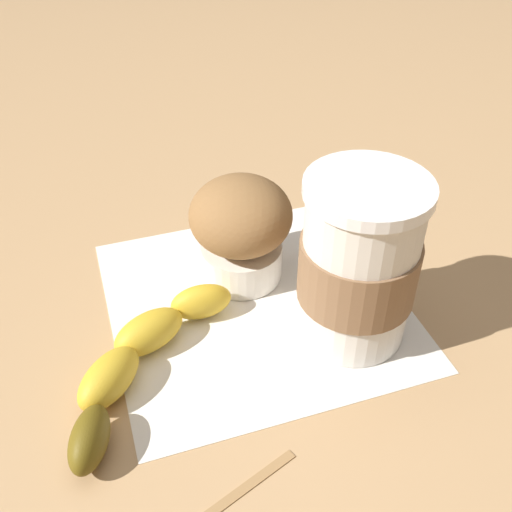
# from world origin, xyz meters

# --- Properties ---
(ground_plane) EXTENTS (3.00, 3.00, 0.00)m
(ground_plane) POSITION_xyz_m (0.00, 0.00, 0.00)
(ground_plane) COLOR tan
(paper_napkin) EXTENTS (0.27, 0.27, 0.00)m
(paper_napkin) POSITION_xyz_m (0.00, 0.00, 0.00)
(paper_napkin) COLOR white
(paper_napkin) RESTS_ON ground_plane
(coffee_cup) EXTENTS (0.10, 0.10, 0.15)m
(coffee_cup) POSITION_xyz_m (-0.07, 0.06, 0.07)
(coffee_cup) COLOR silver
(coffee_cup) RESTS_ON paper_napkin
(muffin) EXTENTS (0.09, 0.09, 0.10)m
(muffin) POSITION_xyz_m (0.00, -0.04, 0.06)
(muffin) COLOR white
(muffin) RESTS_ON paper_napkin
(banana) EXTENTS (0.16, 0.15, 0.03)m
(banana) POSITION_xyz_m (0.12, 0.05, 0.02)
(banana) COLOR gold
(banana) RESTS_ON paper_napkin
(wooden_stirrer) EXTENTS (0.11, 0.04, 0.00)m
(wooden_stirrer) POSITION_xyz_m (0.08, 0.17, 0.00)
(wooden_stirrer) COLOR #9E7547
(wooden_stirrer) RESTS_ON ground_plane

